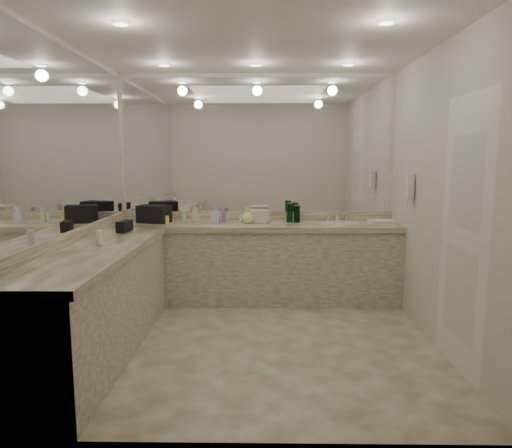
{
  "coord_description": "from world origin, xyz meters",
  "views": [
    {
      "loc": [
        0.07,
        -3.92,
        1.62
      ],
      "look_at": [
        0.01,
        0.4,
        1.01
      ],
      "focal_mm": 32.0,
      "sensor_mm": 36.0,
      "label": 1
    }
  ],
  "objects_px": {
    "soap_bottle_a": "(195,213)",
    "cream_cosmetic_case": "(258,216)",
    "soap_bottle_b": "(216,215)",
    "hand_towel": "(381,222)",
    "wall_phone": "(410,186)",
    "soap_bottle_c": "(248,216)",
    "sink": "(340,224)",
    "black_toiletry_bag": "(154,214)"
  },
  "relations": [
    {
      "from": "soap_bottle_a",
      "to": "cream_cosmetic_case",
      "type": "bearing_deg",
      "value": -1.44
    },
    {
      "from": "soap_bottle_a",
      "to": "soap_bottle_b",
      "type": "height_order",
      "value": "soap_bottle_a"
    },
    {
      "from": "hand_towel",
      "to": "soap_bottle_b",
      "type": "height_order",
      "value": "soap_bottle_b"
    },
    {
      "from": "wall_phone",
      "to": "cream_cosmetic_case",
      "type": "relative_size",
      "value": 0.99
    },
    {
      "from": "wall_phone",
      "to": "soap_bottle_c",
      "type": "bearing_deg",
      "value": 162.94
    },
    {
      "from": "cream_cosmetic_case",
      "to": "wall_phone",
      "type": "bearing_deg",
      "value": -5.74
    },
    {
      "from": "sink",
      "to": "hand_towel",
      "type": "bearing_deg",
      "value": -2.71
    },
    {
      "from": "soap_bottle_c",
      "to": "wall_phone",
      "type": "bearing_deg",
      "value": -17.06
    },
    {
      "from": "soap_bottle_b",
      "to": "black_toiletry_bag",
      "type": "bearing_deg",
      "value": 176.5
    },
    {
      "from": "sink",
      "to": "soap_bottle_c",
      "type": "relative_size",
      "value": 2.51
    },
    {
      "from": "sink",
      "to": "black_toiletry_bag",
      "type": "xyz_separation_m",
      "value": [
        -2.12,
        0.04,
        0.1
      ]
    },
    {
      "from": "hand_towel",
      "to": "soap_bottle_a",
      "type": "height_order",
      "value": "soap_bottle_a"
    },
    {
      "from": "cream_cosmetic_case",
      "to": "soap_bottle_c",
      "type": "relative_size",
      "value": 1.38
    },
    {
      "from": "cream_cosmetic_case",
      "to": "soap_bottle_b",
      "type": "xyz_separation_m",
      "value": [
        -0.48,
        -0.07,
        0.03
      ]
    },
    {
      "from": "soap_bottle_c",
      "to": "sink",
      "type": "bearing_deg",
      "value": -0.37
    },
    {
      "from": "sink",
      "to": "soap_bottle_c",
      "type": "bearing_deg",
      "value": 179.63
    },
    {
      "from": "soap_bottle_a",
      "to": "sink",
      "type": "bearing_deg",
      "value": -2.9
    },
    {
      "from": "soap_bottle_b",
      "to": "soap_bottle_c",
      "type": "relative_size",
      "value": 1.09
    },
    {
      "from": "wall_phone",
      "to": "cream_cosmetic_case",
      "type": "xyz_separation_m",
      "value": [
        -1.53,
        0.57,
        -0.38
      ]
    },
    {
      "from": "wall_phone",
      "to": "hand_towel",
      "type": "xyz_separation_m",
      "value": [
        -0.15,
        0.48,
        -0.43
      ]
    },
    {
      "from": "black_toiletry_bag",
      "to": "cream_cosmetic_case",
      "type": "bearing_deg",
      "value": 1.13
    },
    {
      "from": "wall_phone",
      "to": "black_toiletry_bag",
      "type": "distance_m",
      "value": 2.8
    },
    {
      "from": "black_toiletry_bag",
      "to": "hand_towel",
      "type": "height_order",
      "value": "black_toiletry_bag"
    },
    {
      "from": "sink",
      "to": "black_toiletry_bag",
      "type": "distance_m",
      "value": 2.12
    },
    {
      "from": "hand_towel",
      "to": "soap_bottle_c",
      "type": "distance_m",
      "value": 1.51
    },
    {
      "from": "wall_phone",
      "to": "cream_cosmetic_case",
      "type": "bearing_deg",
      "value": 159.74
    },
    {
      "from": "wall_phone",
      "to": "cream_cosmetic_case",
      "type": "height_order",
      "value": "wall_phone"
    },
    {
      "from": "sink",
      "to": "cream_cosmetic_case",
      "type": "height_order",
      "value": "cream_cosmetic_case"
    },
    {
      "from": "hand_towel",
      "to": "soap_bottle_b",
      "type": "bearing_deg",
      "value": 179.37
    },
    {
      "from": "hand_towel",
      "to": "soap_bottle_a",
      "type": "xyz_separation_m",
      "value": [
        -2.12,
        0.11,
        0.09
      ]
    },
    {
      "from": "wall_phone",
      "to": "black_toiletry_bag",
      "type": "xyz_separation_m",
      "value": [
        -2.73,
        0.54,
        -0.35
      ]
    },
    {
      "from": "hand_towel",
      "to": "soap_bottle_c",
      "type": "bearing_deg",
      "value": 178.92
    },
    {
      "from": "sink",
      "to": "soap_bottle_c",
      "type": "distance_m",
      "value": 1.05
    },
    {
      "from": "wall_phone",
      "to": "soap_bottle_b",
      "type": "height_order",
      "value": "wall_phone"
    },
    {
      "from": "wall_phone",
      "to": "soap_bottle_a",
      "type": "xyz_separation_m",
      "value": [
        -2.27,
        0.58,
        -0.34
      ]
    },
    {
      "from": "soap_bottle_a",
      "to": "soap_bottle_c",
      "type": "height_order",
      "value": "soap_bottle_a"
    },
    {
      "from": "black_toiletry_bag",
      "to": "soap_bottle_a",
      "type": "relative_size",
      "value": 1.61
    },
    {
      "from": "black_toiletry_bag",
      "to": "soap_bottle_b",
      "type": "relative_size",
      "value": 1.81
    },
    {
      "from": "cream_cosmetic_case",
      "to": "hand_towel",
      "type": "xyz_separation_m",
      "value": [
        1.38,
        -0.09,
        -0.05
      ]
    },
    {
      "from": "sink",
      "to": "wall_phone",
      "type": "relative_size",
      "value": 1.83
    },
    {
      "from": "cream_cosmetic_case",
      "to": "soap_bottle_b",
      "type": "bearing_deg",
      "value": -157.6
    },
    {
      "from": "soap_bottle_c",
      "to": "black_toiletry_bag",
      "type": "bearing_deg",
      "value": 178.11
    }
  ]
}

